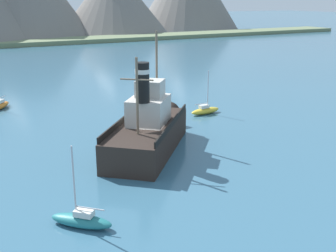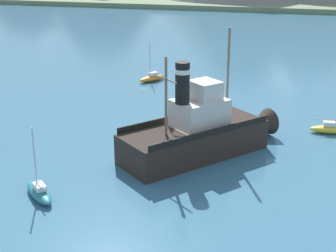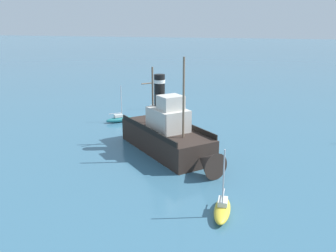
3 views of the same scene
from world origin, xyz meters
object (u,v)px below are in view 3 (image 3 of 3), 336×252
at_px(sailboat_white, 160,106).
at_px(sailboat_yellow, 222,209).
at_px(sailboat_teal, 120,119).
at_px(old_tugboat, 169,135).

relative_size(sailboat_white, sailboat_yellow, 1.00).
bearing_deg(sailboat_teal, sailboat_yellow, 41.14).
xyz_separation_m(sailboat_teal, sailboat_yellow, (19.68, 17.20, 0.00)).
bearing_deg(old_tugboat, sailboat_teal, -132.79).
bearing_deg(old_tugboat, sailboat_white, -158.21).
bearing_deg(sailboat_yellow, old_tugboat, -145.21).
distance_m(sailboat_teal, sailboat_yellow, 26.14).
distance_m(sailboat_white, sailboat_teal, 9.17).
xyz_separation_m(sailboat_white, sailboat_yellow, (28.44, 14.49, 0.00)).
xyz_separation_m(sailboat_white, sailboat_teal, (8.76, -2.71, 0.00)).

